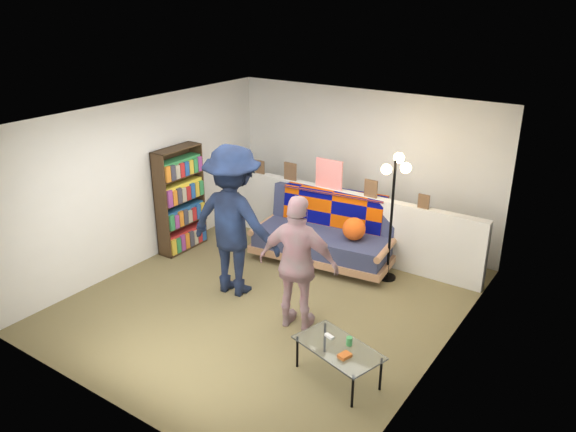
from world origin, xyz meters
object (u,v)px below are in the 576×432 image
at_px(futon_sofa, 327,234).
at_px(bookshelf, 180,203).
at_px(coffee_table, 339,349).
at_px(person_left, 234,221).
at_px(floor_lamp, 394,192).
at_px(person_right, 298,264).

distance_m(futon_sofa, bookshelf, 2.29).
xyz_separation_m(coffee_table, person_left, (-2.06, 0.86, 0.65)).
relative_size(futon_sofa, person_left, 1.08).
distance_m(futon_sofa, coffee_table, 2.79).
height_order(floor_lamp, person_left, person_left).
bearing_deg(floor_lamp, person_left, -136.30).
distance_m(bookshelf, person_right, 2.84).
bearing_deg(coffee_table, person_left, 157.45).
bearing_deg(person_left, coffee_table, 152.84).
relative_size(floor_lamp, person_right, 1.09).
xyz_separation_m(coffee_table, person_right, (-0.89, 0.60, 0.47)).
xyz_separation_m(person_left, person_right, (1.17, -0.26, -0.18)).
xyz_separation_m(bookshelf, coffee_table, (3.60, -1.43, -0.40)).
relative_size(person_left, person_right, 1.21).
relative_size(bookshelf, person_right, 0.98).
distance_m(coffee_table, floor_lamp, 2.56).
xyz_separation_m(bookshelf, person_left, (1.54, -0.57, 0.25)).
bearing_deg(bookshelf, floor_lamp, 16.42).
distance_m(futon_sofa, floor_lamp, 1.33).
height_order(futon_sofa, person_left, person_left).
xyz_separation_m(bookshelf, person_right, (2.71, -0.83, 0.07)).
xyz_separation_m(futon_sofa, coffee_table, (1.53, -2.33, -0.06)).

